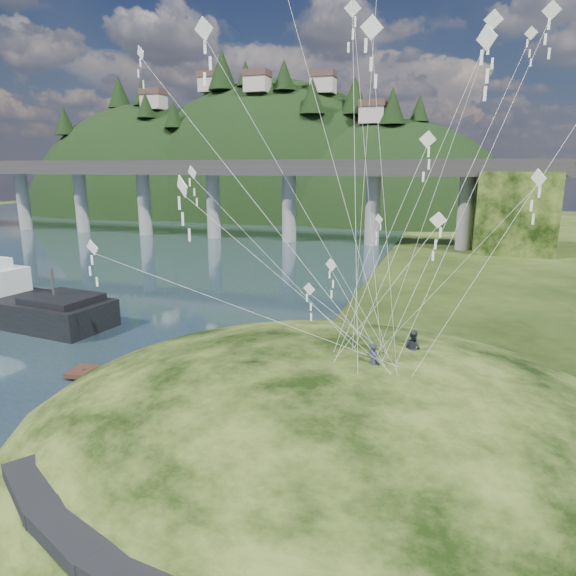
% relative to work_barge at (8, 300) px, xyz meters
% --- Properties ---
extents(ground, '(320.00, 320.00, 0.00)m').
position_rel_work_barge_xyz_m(ground, '(25.71, -14.11, -1.81)').
color(ground, black).
rests_on(ground, ground).
extents(grass_hill, '(36.00, 32.00, 13.00)m').
position_rel_work_barge_xyz_m(grass_hill, '(33.71, -12.11, -3.31)').
color(grass_hill, black).
rests_on(grass_hill, ground).
extents(bridge, '(160.00, 11.00, 15.00)m').
position_rel_work_barge_xyz_m(bridge, '(-0.75, 55.95, 7.89)').
color(bridge, '#2D2B2B').
rests_on(bridge, ground).
extents(far_ridge, '(153.00, 70.00, 94.50)m').
position_rel_work_barge_xyz_m(far_ridge, '(-17.87, 108.06, -9.25)').
color(far_ridge, black).
rests_on(far_ridge, ground).
extents(work_barge, '(21.18, 8.07, 7.23)m').
position_rel_work_barge_xyz_m(work_barge, '(0.00, 0.00, 0.00)').
color(work_barge, black).
rests_on(work_barge, ground).
extents(wooden_dock, '(12.55, 3.22, 0.89)m').
position_rel_work_barge_xyz_m(wooden_dock, '(20.90, -8.50, -1.42)').
color(wooden_dock, '#321B14').
rests_on(wooden_dock, ground).
extents(kite_flyers, '(2.57, 3.82, 2.08)m').
position_rel_work_barge_xyz_m(kite_flyers, '(36.47, -11.14, 4.03)').
color(kite_flyers, '#282935').
rests_on(kite_flyers, ground).
extents(kite_swarm, '(20.78, 18.25, 21.70)m').
position_rel_work_barge_xyz_m(kite_swarm, '(34.57, -12.13, 14.80)').
color(kite_swarm, white).
rests_on(kite_swarm, ground).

